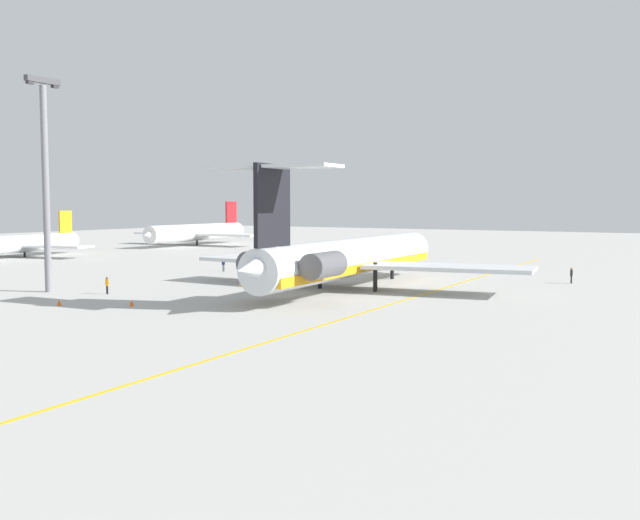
{
  "coord_description": "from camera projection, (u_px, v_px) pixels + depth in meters",
  "views": [
    {
      "loc": [
        -68.91,
        -24.7,
        9.12
      ],
      "look_at": [
        -0.97,
        16.18,
        2.94
      ],
      "focal_mm": 40.82,
      "sensor_mm": 36.0,
      "label": 1
    }
  ],
  "objects": [
    {
      "name": "main_jetliner",
      "position": [
        347.0,
        258.0,
        76.37
      ],
      "size": [
        42.93,
        38.07,
        12.5
      ],
      "rotation": [
        0.0,
        0.0,
        0.06
      ],
      "color": "silver",
      "rests_on": "ground"
    },
    {
      "name": "ground_crew_starboard",
      "position": [
        107.0,
        283.0,
        73.18
      ],
      "size": [
        0.28,
        0.44,
        1.74
      ],
      "rotation": [
        0.0,
        0.0,
        0.04
      ],
      "color": "black",
      "rests_on": "ground"
    },
    {
      "name": "airliner_mid_right",
      "position": [
        21.0,
        244.0,
        122.94
      ],
      "size": [
        25.96,
        25.83,
        7.78
      ],
      "rotation": [
        0.0,
        0.0,
        3.33
      ],
      "color": "silver",
      "rests_on": "ground"
    },
    {
      "name": "ground_crew_near_tail",
      "position": [
        262.0,
        262.0,
        99.34
      ],
      "size": [
        0.34,
        0.3,
        1.67
      ],
      "rotation": [
        0.0,
        0.0,
        4.0
      ],
      "color": "black",
      "rests_on": "ground"
    },
    {
      "name": "ground_crew_near_nose",
      "position": [
        571.0,
        273.0,
        82.8
      ],
      "size": [
        0.38,
        0.31,
        1.82
      ],
      "rotation": [
        0.0,
        0.0,
        5.36
      ],
      "color": "black",
      "rests_on": "ground"
    },
    {
      "name": "safety_cone_nose",
      "position": [
        59.0,
        303.0,
        64.88
      ],
      "size": [
        0.4,
        0.4,
        0.55
      ],
      "primitive_type": "cone",
      "color": "#EA590F",
      "rests_on": "ground"
    },
    {
      "name": "light_mast",
      "position": [
        45.0,
        174.0,
        74.1
      ],
      "size": [
        4.0,
        0.7,
        21.83
      ],
      "color": "slate",
      "rests_on": "ground"
    },
    {
      "name": "safety_cone_wingtip",
      "position": [
        310.0,
        266.0,
        102.71
      ],
      "size": [
        0.4,
        0.4,
        0.55
      ],
      "primitive_type": "cone",
      "color": "#EA590F",
      "rests_on": "ground"
    },
    {
      "name": "safety_cone_tail",
      "position": [
        132.0,
        303.0,
        64.56
      ],
      "size": [
        0.4,
        0.4,
        0.55
      ],
      "primitive_type": "cone",
      "color": "#EA590F",
      "rests_on": "ground"
    },
    {
      "name": "ground_crew_portside",
      "position": [
        223.0,
        263.0,
        97.47
      ],
      "size": [
        0.28,
        0.4,
        1.74
      ],
      "rotation": [
        0.0,
        0.0,
        3.63
      ],
      "color": "black",
      "rests_on": "ground"
    },
    {
      "name": "taxiway_centreline",
      "position": [
        425.0,
        294.0,
        73.39
      ],
      "size": [
        106.97,
        4.51,
        0.01
      ],
      "primitive_type": "cube",
      "rotation": [
        0.0,
        0.0,
        0.04
      ],
      "color": "gold",
      "rests_on": "ground"
    },
    {
      "name": "airliner_far_right",
      "position": [
        194.0,
        232.0,
        157.86
      ],
      "size": [
        32.04,
        31.62,
        9.59
      ],
      "rotation": [
        0.0,
        0.0,
        3.19
      ],
      "color": "white",
      "rests_on": "ground"
    },
    {
      "name": "ground",
      "position": [
        464.0,
        295.0,
        72.28
      ],
      "size": [
        343.08,
        343.08,
        0.0
      ],
      "primitive_type": "plane",
      "color": "#ADADA8"
    }
  ]
}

